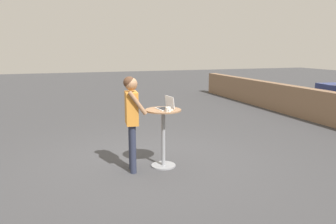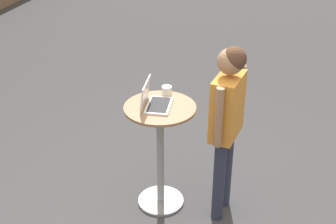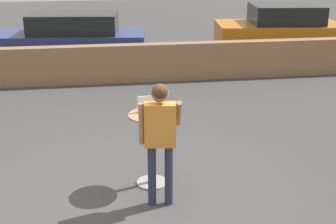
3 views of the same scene
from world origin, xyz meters
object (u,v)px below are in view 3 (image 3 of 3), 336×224
(cafe_table, at_px, (152,141))
(standing_person, at_px, (160,129))
(laptop, at_px, (150,109))
(coffee_mug, at_px, (168,110))
(parked_car_further_down, at_px, (69,39))
(parked_car_near_street, at_px, (280,30))

(cafe_table, relative_size, standing_person, 0.64)
(laptop, distance_m, coffee_mug, 0.25)
(coffee_mug, bearing_deg, laptop, 169.88)
(laptop, bearing_deg, standing_person, -85.72)
(laptop, distance_m, standing_person, 0.65)
(laptop, distance_m, parked_car_further_down, 7.63)
(coffee_mug, relative_size, parked_car_further_down, 0.03)
(cafe_table, bearing_deg, standing_person, -85.88)
(parked_car_near_street, bearing_deg, coffee_mug, -121.22)
(cafe_table, relative_size, parked_car_near_street, 0.27)
(cafe_table, distance_m, standing_person, 0.72)
(standing_person, relative_size, parked_car_further_down, 0.37)
(cafe_table, height_order, coffee_mug, coffee_mug)
(standing_person, height_order, parked_car_further_down, standing_person)
(cafe_table, bearing_deg, parked_car_further_down, 101.05)
(coffee_mug, relative_size, parked_car_near_street, 0.03)
(parked_car_near_street, bearing_deg, laptop, -122.69)
(cafe_table, xyz_separation_m, parked_car_near_street, (4.98, 7.83, 0.13))
(cafe_table, relative_size, laptop, 2.98)
(laptop, xyz_separation_m, parked_car_further_down, (-1.47, 7.48, -0.35))
(cafe_table, distance_m, coffee_mug, 0.51)
(coffee_mug, relative_size, standing_person, 0.07)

